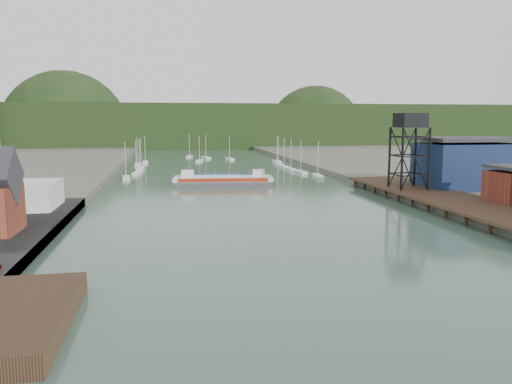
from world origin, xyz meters
name	(u,v)px	position (x,y,z in m)	size (l,w,h in m)	color
ground	(348,307)	(0.00, 0.00, 0.00)	(600.00, 600.00, 0.00)	#324D40
west_stage	(5,319)	(-29.00, 0.00, 0.90)	(10.00, 18.00, 1.80)	black
east_pier	(449,198)	(37.00, 45.00, 1.90)	(14.00, 70.00, 2.45)	black
white_shed	(2,196)	(-44.00, 50.00, 3.85)	(18.00, 12.00, 4.50)	silver
lift_tower	(410,125)	(35.00, 58.00, 15.65)	(6.50, 6.50, 16.00)	black
blue_shed	(467,164)	(50.00, 60.00, 7.06)	(20.50, 14.50, 11.30)	#0D193B
marina_sailboats	(212,166)	(0.08, 138.46, 0.35)	(57.71, 92.65, 0.90)	silver
distant_hills	(185,129)	(-3.98, 301.35, 10.38)	(500.00, 120.00, 80.00)	black
chain_ferry	(223,180)	(-1.51, 88.58, 1.07)	(26.73, 12.88, 3.72)	#4B4B4E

